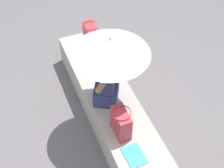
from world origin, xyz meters
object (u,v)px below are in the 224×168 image
Objects in this scene: handbag_black at (121,123)px; tote_bag_canvas at (91,36)px; parasol at (110,47)px; person_seated at (106,76)px; magazine at (134,156)px.

tote_bag_canvas reaches higher than handbag_black.
parasol reaches higher than handbag_black.
parasol is at bearing -163.79° from person_seated.
parasol is at bearing -7.04° from handbag_black.
parasol is 1.32m from tote_bag_canvas.
handbag_black is 1.27× the size of magazine.
tote_bag_canvas reaches higher than magazine.
tote_bag_canvas is (1.11, -0.14, -0.70)m from parasol.
parasol is (-0.08, -0.02, 0.50)m from person_seated.
person_seated is at bearing 171.00° from tote_bag_canvas.
person_seated is at bearing -3.64° from magazine.
handbag_black is (-0.54, 0.03, -0.21)m from person_seated.
parasol is 2.75× the size of tote_bag_canvas.
handbag_black is at bearing 172.96° from parasol.
parasol reaches higher than magazine.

